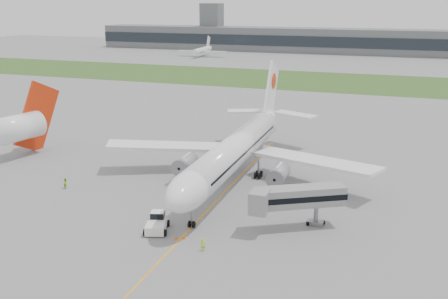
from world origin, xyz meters
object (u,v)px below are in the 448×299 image
(airliner, at_px, (237,148))
(jet_bridge, at_px, (294,198))
(pushback_tug, at_px, (157,222))
(neighbor_aircraft, at_px, (18,127))
(ground_crew_near, at_px, (203,244))

(airliner, xyz_separation_m, jet_bridge, (12.98, -15.78, -1.22))
(airliner, relative_size, pushback_tug, 10.91)
(pushback_tug, height_order, neighbor_aircraft, neighbor_aircraft)
(jet_bridge, distance_m, neighbor_aircraft, 59.04)
(pushback_tug, xyz_separation_m, neighbor_aircraft, (-40.17, 20.79, 4.88))
(ground_crew_near, bearing_deg, jet_bridge, -159.23)
(jet_bridge, bearing_deg, pushback_tug, 170.97)
(pushback_tug, xyz_separation_m, ground_crew_near, (7.92, -3.43, -0.18))
(airliner, bearing_deg, ground_crew_near, -81.41)
(pushback_tug, bearing_deg, neighbor_aircraft, 134.99)
(neighbor_aircraft, bearing_deg, jet_bridge, -0.29)
(airliner, relative_size, ground_crew_near, 31.63)
(jet_bridge, relative_size, neighbor_aircraft, 0.65)
(pushback_tug, relative_size, ground_crew_near, 2.90)
(pushback_tug, distance_m, ground_crew_near, 8.64)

